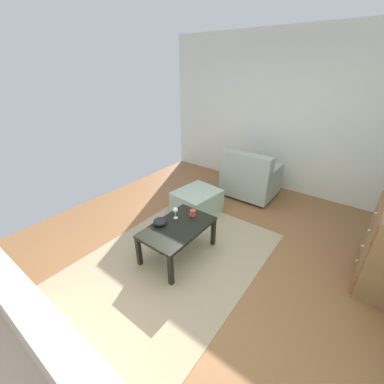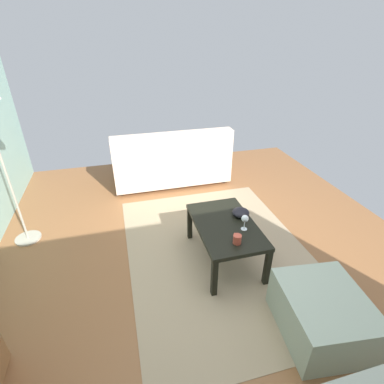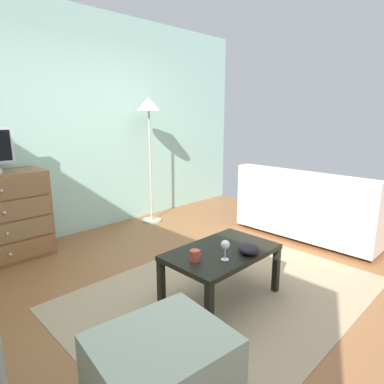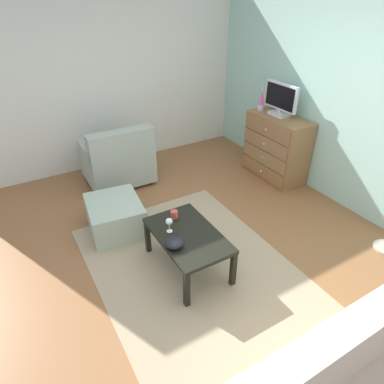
# 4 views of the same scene
# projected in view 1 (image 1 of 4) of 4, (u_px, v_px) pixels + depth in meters

# --- Properties ---
(ground_plane) EXTENTS (5.90, 4.88, 0.05)m
(ground_plane) POSITION_uv_depth(u_px,v_px,m) (197.00, 257.00, 3.16)
(ground_plane) COLOR brown
(wall_plain_left) EXTENTS (0.12, 4.88, 2.79)m
(wall_plain_left) POSITION_uv_depth(u_px,v_px,m) (285.00, 115.00, 4.43)
(wall_plain_left) COLOR silver
(wall_plain_left) RESTS_ON ground_plane
(area_rug) EXTENTS (2.60, 1.90, 0.01)m
(area_rug) POSITION_uv_depth(u_px,v_px,m) (176.00, 258.00, 3.11)
(area_rug) COLOR tan
(area_rug) RESTS_ON ground_plane
(coffee_table) EXTENTS (0.92, 0.58, 0.44)m
(coffee_table) POSITION_uv_depth(u_px,v_px,m) (178.00, 230.00, 3.02)
(coffee_table) COLOR black
(coffee_table) RESTS_ON ground_plane
(wine_glass) EXTENTS (0.07, 0.07, 0.16)m
(wine_glass) POSITION_uv_depth(u_px,v_px,m) (175.00, 210.00, 3.10)
(wine_glass) COLOR silver
(wine_glass) RESTS_ON coffee_table
(mug) EXTENTS (0.11, 0.08, 0.08)m
(mug) POSITION_uv_depth(u_px,v_px,m) (193.00, 213.00, 3.18)
(mug) COLOR #BB4937
(mug) RESTS_ON coffee_table
(bowl_decorative) EXTENTS (0.18, 0.18, 0.08)m
(bowl_decorative) POSITION_uv_depth(u_px,v_px,m) (160.00, 222.00, 3.01)
(bowl_decorative) COLOR black
(bowl_decorative) RESTS_ON coffee_table
(armchair) EXTENTS (0.80, 0.91, 0.89)m
(armchair) POSITION_uv_depth(u_px,v_px,m) (250.00, 178.00, 4.48)
(armchair) COLOR #332319
(armchair) RESTS_ON ground_plane
(ottoman) EXTENTS (0.77, 0.68, 0.38)m
(ottoman) POSITION_uv_depth(u_px,v_px,m) (197.00, 202.00, 4.04)
(ottoman) COLOR #99AA97
(ottoman) RESTS_ON ground_plane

